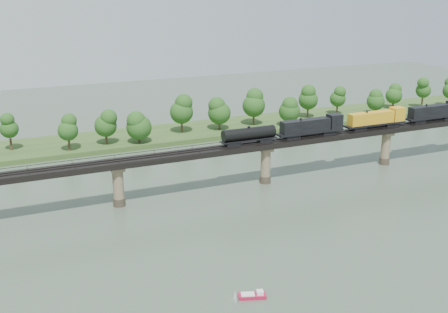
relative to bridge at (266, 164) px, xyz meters
name	(u,v)px	position (x,y,z in m)	size (l,w,h in m)	color
ground	(327,225)	(0.00, -30.00, -5.46)	(400.00, 400.00, 0.00)	#39493A
far_bank	(193,132)	(0.00, 55.00, -4.66)	(300.00, 24.00, 1.60)	#2D4A1D
bridge	(266,164)	(0.00, 0.00, 0.00)	(236.00, 30.00, 11.50)	#473A2D
bridge_superstructure	(266,141)	(0.00, 0.00, 6.33)	(220.00, 4.90, 0.75)	black
far_treeline	(175,114)	(-8.21, 50.52, 3.37)	(289.06, 17.54, 13.60)	#382619
freight_train	(355,122)	(28.26, 0.00, 8.67)	(79.93, 3.11, 5.50)	black
motorboat	(253,295)	(-28.82, -50.19, -5.00)	(5.10, 3.20, 1.34)	#A61335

